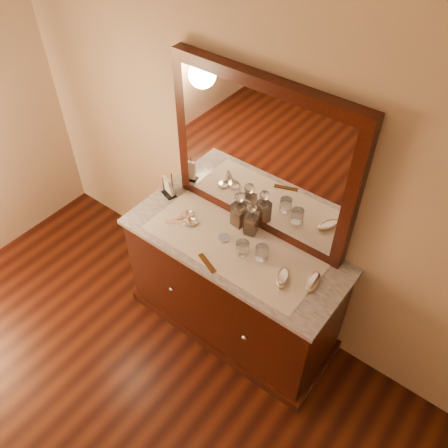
{
  "coord_description": "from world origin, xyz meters",
  "views": [
    {
      "loc": [
        1.14,
        0.38,
        2.95
      ],
      "look_at": [
        0.0,
        1.85,
        1.1
      ],
      "focal_mm": 37.56,
      "sensor_mm": 36.0,
      "label": 1
    }
  ],
  "objects_px": {
    "decanter_left": "(239,212)",
    "hand_mirror_outer": "(185,215)",
    "pin_dish": "(224,238)",
    "decanter_right": "(251,221)",
    "dresser_cabinet": "(233,288)",
    "brush_near": "(283,278)",
    "comb": "(207,263)",
    "mirror_frame": "(261,159)",
    "hand_mirror_inner": "(188,222)",
    "brush_far": "(313,282)",
    "napkin_rack": "(168,187)"
  },
  "relations": [
    {
      "from": "hand_mirror_outer",
      "to": "hand_mirror_inner",
      "type": "bearing_deg",
      "value": -33.87
    },
    {
      "from": "comb",
      "to": "hand_mirror_inner",
      "type": "relative_size",
      "value": 0.81
    },
    {
      "from": "comb",
      "to": "hand_mirror_outer",
      "type": "xyz_separation_m",
      "value": [
        -0.37,
        0.22,
        0.0
      ]
    },
    {
      "from": "comb",
      "to": "brush_far",
      "type": "xyz_separation_m",
      "value": [
        0.57,
        0.24,
        0.02
      ]
    },
    {
      "from": "decanter_right",
      "to": "mirror_frame",
      "type": "bearing_deg",
      "value": 103.15
    },
    {
      "from": "hand_mirror_inner",
      "to": "decanter_left",
      "type": "bearing_deg",
      "value": 36.2
    },
    {
      "from": "dresser_cabinet",
      "to": "napkin_rack",
      "type": "distance_m",
      "value": 0.81
    },
    {
      "from": "comb",
      "to": "decanter_left",
      "type": "xyz_separation_m",
      "value": [
        -0.05,
        0.38,
        0.1
      ]
    },
    {
      "from": "pin_dish",
      "to": "brush_far",
      "type": "xyz_separation_m",
      "value": [
        0.61,
        0.02,
        0.01
      ]
    },
    {
      "from": "brush_near",
      "to": "brush_far",
      "type": "xyz_separation_m",
      "value": [
        0.15,
        0.08,
        -0.0
      ]
    },
    {
      "from": "dresser_cabinet",
      "to": "comb",
      "type": "bearing_deg",
      "value": -96.93
    },
    {
      "from": "pin_dish",
      "to": "decanter_right",
      "type": "relative_size",
      "value": 0.3
    },
    {
      "from": "decanter_left",
      "to": "hand_mirror_inner",
      "type": "bearing_deg",
      "value": -143.8
    },
    {
      "from": "napkin_rack",
      "to": "brush_near",
      "type": "bearing_deg",
      "value": -8.85
    },
    {
      "from": "decanter_right",
      "to": "hand_mirror_inner",
      "type": "relative_size",
      "value": 1.22
    },
    {
      "from": "dresser_cabinet",
      "to": "brush_near",
      "type": "xyz_separation_m",
      "value": [
        0.39,
        -0.06,
        0.47
      ]
    },
    {
      "from": "pin_dish",
      "to": "hand_mirror_inner",
      "type": "distance_m",
      "value": 0.27
    },
    {
      "from": "napkin_rack",
      "to": "hand_mirror_outer",
      "type": "distance_m",
      "value": 0.26
    },
    {
      "from": "napkin_rack",
      "to": "hand_mirror_inner",
      "type": "xyz_separation_m",
      "value": [
        0.28,
        -0.13,
        -0.05
      ]
    },
    {
      "from": "hand_mirror_inner",
      "to": "comb",
      "type": "bearing_deg",
      "value": -30.84
    },
    {
      "from": "brush_near",
      "to": "hand_mirror_outer",
      "type": "bearing_deg",
      "value": 175.62
    },
    {
      "from": "decanter_left",
      "to": "brush_far",
      "type": "distance_m",
      "value": 0.64
    },
    {
      "from": "hand_mirror_outer",
      "to": "brush_near",
      "type": "bearing_deg",
      "value": -4.38
    },
    {
      "from": "hand_mirror_outer",
      "to": "hand_mirror_inner",
      "type": "xyz_separation_m",
      "value": [
        0.05,
        -0.04,
        0.0
      ]
    },
    {
      "from": "dresser_cabinet",
      "to": "hand_mirror_inner",
      "type": "relative_size",
      "value": 6.87
    },
    {
      "from": "mirror_frame",
      "to": "hand_mirror_inner",
      "type": "bearing_deg",
      "value": -140.33
    },
    {
      "from": "brush_near",
      "to": "hand_mirror_inner",
      "type": "relative_size",
      "value": 0.83
    },
    {
      "from": "brush_far",
      "to": "brush_near",
      "type": "bearing_deg",
      "value": -152.06
    },
    {
      "from": "decanter_left",
      "to": "pin_dish",
      "type": "bearing_deg",
      "value": -88.35
    },
    {
      "from": "comb",
      "to": "brush_near",
      "type": "distance_m",
      "value": 0.45
    },
    {
      "from": "decanter_left",
      "to": "mirror_frame",
      "type": "bearing_deg",
      "value": 49.29
    },
    {
      "from": "comb",
      "to": "hand_mirror_outer",
      "type": "distance_m",
      "value": 0.43
    },
    {
      "from": "decanter_left",
      "to": "hand_mirror_inner",
      "type": "height_order",
      "value": "decanter_left"
    },
    {
      "from": "decanter_right",
      "to": "hand_mirror_outer",
      "type": "relative_size",
      "value": 1.26
    },
    {
      "from": "comb",
      "to": "mirror_frame",
      "type": "bearing_deg",
      "value": 107.34
    },
    {
      "from": "comb",
      "to": "decanter_left",
      "type": "bearing_deg",
      "value": 118.13
    },
    {
      "from": "pin_dish",
      "to": "hand_mirror_outer",
      "type": "bearing_deg",
      "value": 179.49
    },
    {
      "from": "dresser_cabinet",
      "to": "comb",
      "type": "xyz_separation_m",
      "value": [
        -0.03,
        -0.23,
        0.45
      ]
    },
    {
      "from": "hand_mirror_outer",
      "to": "comb",
      "type": "bearing_deg",
      "value": -31.3
    },
    {
      "from": "dresser_cabinet",
      "to": "brush_near",
      "type": "distance_m",
      "value": 0.61
    },
    {
      "from": "brush_near",
      "to": "decanter_left",
      "type": "bearing_deg",
      "value": 155.03
    },
    {
      "from": "pin_dish",
      "to": "decanter_left",
      "type": "relative_size",
      "value": 0.29
    },
    {
      "from": "dresser_cabinet",
      "to": "brush_far",
      "type": "distance_m",
      "value": 0.71
    },
    {
      "from": "dresser_cabinet",
      "to": "napkin_rack",
      "type": "xyz_separation_m",
      "value": [
        -0.63,
        0.1,
        0.51
      ]
    },
    {
      "from": "decanter_left",
      "to": "hand_mirror_outer",
      "type": "relative_size",
      "value": 1.33
    },
    {
      "from": "hand_mirror_outer",
      "to": "pin_dish",
      "type": "bearing_deg",
      "value": -0.51
    },
    {
      "from": "brush_near",
      "to": "brush_far",
      "type": "bearing_deg",
      "value": 27.94
    },
    {
      "from": "dresser_cabinet",
      "to": "decanter_left",
      "type": "distance_m",
      "value": 0.57
    },
    {
      "from": "decanter_left",
      "to": "hand_mirror_outer",
      "type": "distance_m",
      "value": 0.37
    },
    {
      "from": "napkin_rack",
      "to": "decanter_left",
      "type": "distance_m",
      "value": 0.55
    }
  ]
}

